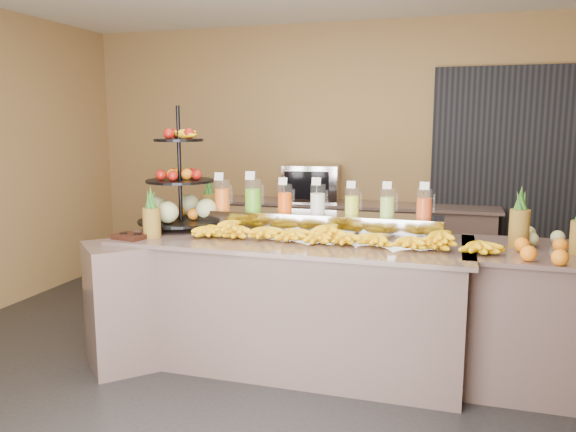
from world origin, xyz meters
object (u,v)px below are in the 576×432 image
at_px(condiment_caddy, 131,236).
at_px(right_fruit_pile, 547,241).
at_px(banana_heap, 333,233).
at_px(fruit_stand, 186,197).
at_px(pitcher_tray, 318,222).
at_px(oven_warmer, 312,183).

bearing_deg(condiment_caddy, right_fruit_pile, 6.86).
bearing_deg(right_fruit_pile, banana_heap, -177.62).
bearing_deg(fruit_stand, pitcher_tray, 16.76).
bearing_deg(oven_warmer, condiment_caddy, -114.35).
distance_m(fruit_stand, condiment_caddy, 0.59).
distance_m(banana_heap, fruit_stand, 1.27).
relative_size(fruit_stand, right_fruit_pile, 1.97).
height_order(pitcher_tray, oven_warmer, oven_warmer).
distance_m(condiment_caddy, right_fruit_pile, 2.80).
xyz_separation_m(banana_heap, oven_warmer, (-0.67, 2.02, 0.13)).
xyz_separation_m(fruit_stand, right_fruit_pile, (2.60, -0.18, -0.16)).
distance_m(pitcher_tray, right_fruit_pile, 1.59).
relative_size(banana_heap, oven_warmer, 3.73).
bearing_deg(right_fruit_pile, oven_warmer, 136.08).
bearing_deg(banana_heap, oven_warmer, 108.47).
bearing_deg(right_fruit_pile, pitcher_tray, 169.45).
xyz_separation_m(banana_heap, fruit_stand, (-1.24, 0.23, 0.17)).
bearing_deg(banana_heap, fruit_stand, 169.25).
relative_size(condiment_caddy, oven_warmer, 0.39).
xyz_separation_m(fruit_stand, condiment_caddy, (-0.18, -0.51, -0.22)).
height_order(pitcher_tray, fruit_stand, fruit_stand).
distance_m(banana_heap, condiment_caddy, 1.45).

